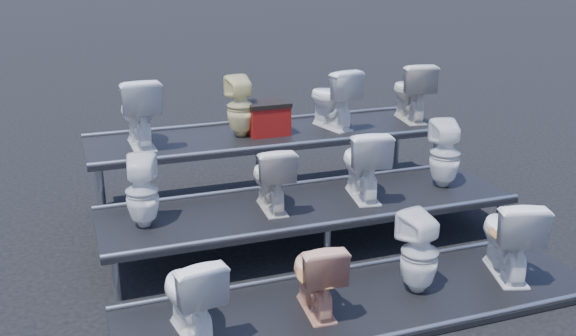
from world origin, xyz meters
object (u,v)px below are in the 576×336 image
object	(u,v)px
toilet_0	(191,294)
toilet_3	(509,235)
toilet_1	(316,274)
toilet_9	(240,106)
toilet_11	(411,91)
toilet_8	(139,112)
toilet_5	(271,177)
toilet_10	(332,98)
red_crate	(267,120)
toilet_7	(445,154)
toilet_2	(419,253)
toilet_6	(363,163)
toilet_4	(142,192)

from	to	relation	value
toilet_0	toilet_3	distance (m)	2.92
toilet_0	toilet_1	world-z (taller)	toilet_0
toilet_9	toilet_11	distance (m)	2.22
toilet_8	toilet_5	bearing A→B (deg)	128.06
toilet_0	toilet_10	xyz separation A→B (m)	(2.28, 2.60, 0.81)
toilet_10	red_crate	distance (m)	0.85
toilet_0	toilet_3	world-z (taller)	toilet_3
toilet_1	toilet_10	bearing A→B (deg)	-111.28
toilet_7	toilet_9	xyz separation A→B (m)	(-1.92, 1.30, 0.38)
toilet_1	toilet_5	bearing A→B (deg)	-87.59
toilet_0	red_crate	world-z (taller)	red_crate
toilet_2	toilet_1	bearing A→B (deg)	-11.80
toilet_3	toilet_6	bearing A→B (deg)	-39.20
toilet_6	toilet_10	size ratio (longest dim) A/B	1.02
toilet_8	toilet_6	bearing A→B (deg)	146.20
toilet_4	toilet_10	bearing A→B (deg)	-139.05
toilet_1	toilet_10	distance (m)	3.00
toilet_4	toilet_6	distance (m)	2.25
toilet_5	toilet_10	distance (m)	1.82
toilet_10	toilet_0	bearing A→B (deg)	35.95
toilet_4	toilet_10	xyz separation A→B (m)	(2.45, 1.30, 0.43)
toilet_2	toilet_9	xyz separation A→B (m)	(-0.86, 2.60, 0.78)
toilet_9	toilet_11	bearing A→B (deg)	177.19
toilet_9	toilet_4	bearing A→B (deg)	42.02
toilet_11	toilet_2	bearing A→B (deg)	70.68
toilet_1	red_crate	bearing A→B (deg)	-94.84
toilet_8	toilet_4	bearing A→B (deg)	81.04
toilet_4	toilet_10	distance (m)	2.81
toilet_11	toilet_6	bearing A→B (deg)	53.63
toilet_1	toilet_11	distance (m)	3.58
toilet_8	red_crate	distance (m)	1.48
toilet_5	red_crate	world-z (taller)	red_crate
red_crate	toilet_2	bearing A→B (deg)	-79.21
toilet_6	toilet_1	bearing A→B (deg)	60.68
toilet_11	red_crate	world-z (taller)	toilet_11
toilet_3	toilet_8	xyz separation A→B (m)	(-2.93, 2.60, 0.79)
toilet_2	toilet_8	size ratio (longest dim) A/B	0.95
toilet_3	toilet_4	bearing A→B (deg)	-5.14
toilet_1	toilet_8	bearing A→B (deg)	-63.82
toilet_5	toilet_10	world-z (taller)	toilet_10
toilet_7	toilet_3	bearing A→B (deg)	97.18
toilet_4	toilet_11	size ratio (longest dim) A/B	0.92
toilet_10	toilet_3	bearing A→B (deg)	91.10
toilet_5	toilet_4	bearing A→B (deg)	3.43
toilet_1	toilet_7	world-z (taller)	toilet_7
toilet_11	red_crate	size ratio (longest dim) A/B	1.59
toilet_5	toilet_9	xyz separation A→B (m)	(0.06, 1.30, 0.42)
toilet_0	toilet_10	world-z (taller)	toilet_10
toilet_2	red_crate	bearing A→B (deg)	-89.81
toilet_3	toilet_4	size ratio (longest dim) A/B	1.15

